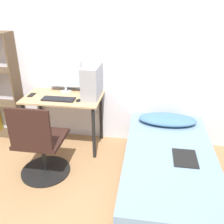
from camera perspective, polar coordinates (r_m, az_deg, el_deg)
ground_plane at (r=2.71m, az=-10.09°, el=-21.01°), size 14.00×14.00×0.00m
wall_back at (r=3.39m, az=-3.82°, el=13.23°), size 8.00×0.05×2.50m
desk at (r=3.39m, az=-11.00°, el=1.59°), size 1.02×0.59×0.74m
office_chair at (r=2.97m, az=-16.02°, el=-8.22°), size 0.58×0.58×0.94m
bed at (r=2.87m, az=12.73°, el=-12.71°), size 0.97×1.89×0.43m
pillow at (r=3.31m, az=12.58°, el=-1.68°), size 0.74×0.36×0.11m
magazine at (r=2.69m, az=16.34°, el=-10.07°), size 0.24×0.32×0.01m
monitor at (r=3.45m, az=-10.74°, el=8.32°), size 0.47×0.16×0.44m
keyboard at (r=3.25m, az=-12.14°, el=2.90°), size 0.42×0.15×0.02m
pc_tower at (r=3.23m, az=-4.59°, el=6.94°), size 0.20×0.43×0.41m
mouse at (r=3.17m, az=-7.72°, el=2.68°), size 0.06×0.09×0.02m
phone at (r=3.50m, az=-17.90°, el=3.75°), size 0.07×0.14×0.01m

